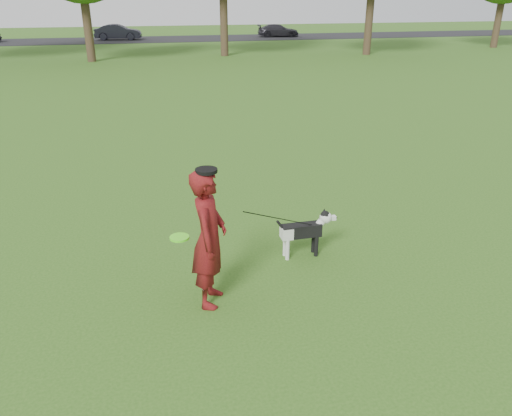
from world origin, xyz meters
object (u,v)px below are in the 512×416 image
object	(u,v)px
man	(209,239)
car_mid	(118,32)
dog	(306,229)
car_right	(278,30)

from	to	relation	value
man	car_mid	world-z (taller)	man
man	dog	distance (m)	1.83
car_mid	car_right	xyz separation A→B (m)	(14.00, 0.00, -0.09)
man	car_mid	xyz separation A→B (m)	(-1.42, 40.42, -0.24)
dog	car_mid	xyz separation A→B (m)	(-2.97, 39.56, 0.21)
car_right	dog	bearing A→B (deg)	172.98
car_mid	dog	bearing A→B (deg)	-167.15
man	car_right	world-z (taller)	man
man	car_right	size ratio (longest dim) A/B	0.48
car_mid	car_right	bearing A→B (deg)	-81.44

